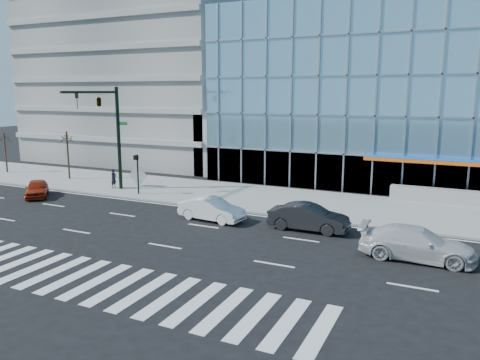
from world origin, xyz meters
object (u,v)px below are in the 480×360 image
object	(u,v)px
street_tree_near	(67,138)
dark_sedan	(309,217)
street_tree_far	(4,138)
pedestrian	(114,178)
tilted_panel	(138,175)
traffic_signal	(105,114)
white_sedan	(212,209)
ped_signal_post	(137,168)
red_sedan	(37,188)
white_suv	(417,244)

from	to	relation	value
street_tree_near	dark_sedan	xyz separation A→B (m)	(23.83, -5.64, -3.03)
street_tree_near	street_tree_far	xyz separation A→B (m)	(-8.00, 0.00, -0.33)
pedestrian	tilted_panel	xyz separation A→B (m)	(1.37, 1.35, 0.13)
traffic_signal	pedestrian	xyz separation A→B (m)	(-0.65, 1.37, -5.23)
street_tree_far	white_sedan	size ratio (longest dim) A/B	0.92
pedestrian	ped_signal_post	bearing A→B (deg)	-109.98
ped_signal_post	red_sedan	world-z (taller)	ped_signal_post
white_suv	red_sedan	xyz separation A→B (m)	(-27.01, 1.95, -0.13)
street_tree_far	red_sedan	distance (m)	12.71
traffic_signal	street_tree_near	world-z (taller)	traffic_signal
pedestrian	white_sedan	bearing A→B (deg)	-114.30
street_tree_near	tilted_panel	distance (m)	8.19
street_tree_near	white_sedan	world-z (taller)	street_tree_near
traffic_signal	ped_signal_post	xyz separation A→B (m)	(2.50, 0.37, -4.02)
ped_signal_post	red_sedan	size ratio (longest dim) A/B	0.81
street_tree_far	traffic_signal	bearing A→B (deg)	-11.05
dark_sedan	white_sedan	bearing A→B (deg)	95.04
traffic_signal	street_tree_far	xyz separation A→B (m)	(-15.00, 2.93, -2.72)
tilted_panel	dark_sedan	bearing A→B (deg)	-18.20
dark_sedan	traffic_signal	bearing A→B (deg)	80.91
dark_sedan	tilted_panel	distance (m)	17.00
pedestrian	dark_sedan	bearing A→B (deg)	-105.59
red_sedan	tilted_panel	size ratio (longest dim) A/B	2.86
white_suv	dark_sedan	world-z (taller)	white_suv
dark_sedan	tilted_panel	bearing A→B (deg)	71.44
pedestrian	white_suv	bearing A→B (deg)	-107.79
ped_signal_post	street_tree_far	world-z (taller)	street_tree_far
traffic_signal	white_sedan	xyz separation A→B (m)	(10.82, -3.23, -5.47)
ped_signal_post	street_tree_near	xyz separation A→B (m)	(-9.50, 2.56, 1.64)
street_tree_far	tilted_panel	bearing A→B (deg)	-0.78
street_tree_far	dark_sedan	xyz separation A→B (m)	(31.83, -5.64, -2.69)
street_tree_far	white_suv	xyz separation A→B (m)	(37.83, -8.00, -2.68)
white_sedan	pedestrian	world-z (taller)	pedestrian
street_tree_far	dark_sedan	size ratio (longest dim) A/B	0.85
white_suv	street_tree_near	bearing A→B (deg)	74.24
white_sedan	red_sedan	xyz separation A→B (m)	(-15.01, 0.11, -0.06)
white_sedan	tilted_panel	bearing A→B (deg)	65.41
white_suv	pedestrian	xyz separation A→B (m)	(-23.47, 6.44, 0.17)
white_sedan	street_tree_near	bearing A→B (deg)	76.82
white_suv	white_sedan	distance (m)	12.14
traffic_signal	street_tree_far	bearing A→B (deg)	168.95
street_tree_far	red_sedan	bearing A→B (deg)	-29.22
ped_signal_post	white_suv	xyz separation A→B (m)	(20.33, -5.44, -1.38)
street_tree_near	street_tree_far	bearing A→B (deg)	180.00
street_tree_near	red_sedan	distance (m)	7.37
street_tree_near	tilted_panel	world-z (taller)	street_tree_near
street_tree_near	pedestrian	bearing A→B (deg)	-13.82
ped_signal_post	street_tree_near	world-z (taller)	street_tree_near
white_suv	pedestrian	size ratio (longest dim) A/B	3.37
ped_signal_post	dark_sedan	size ratio (longest dim) A/B	0.66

